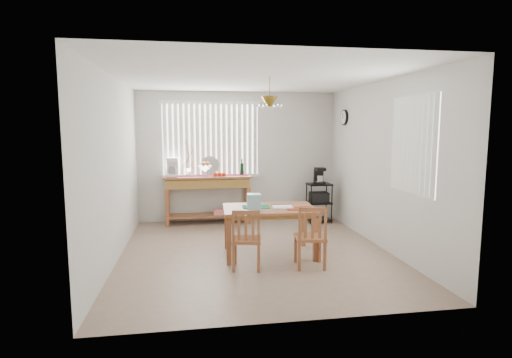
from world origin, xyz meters
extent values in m
cube|color=gray|center=(0.00, 0.00, -0.01)|extent=(4.00, 4.50, 0.01)
cube|color=silver|center=(0.00, 2.30, 1.30)|extent=(4.00, 0.10, 2.60)
cube|color=silver|center=(0.00, -2.30, 1.30)|extent=(4.00, 0.10, 2.60)
cube|color=silver|center=(-2.05, 0.00, 1.30)|extent=(0.10, 4.50, 2.60)
cube|color=silver|center=(2.05, 0.00, 1.30)|extent=(0.10, 4.50, 2.60)
cube|color=white|center=(0.00, 0.00, 2.65)|extent=(4.00, 4.50, 0.10)
cube|color=white|center=(-0.55, 2.25, 1.65)|extent=(1.90, 0.01, 1.40)
cube|color=white|center=(-1.45, 2.23, 1.65)|extent=(0.07, 0.03, 1.40)
cube|color=white|center=(-1.34, 2.23, 1.65)|extent=(0.07, 0.03, 1.40)
cube|color=white|center=(-1.24, 2.23, 1.65)|extent=(0.07, 0.03, 1.40)
cube|color=white|center=(-1.13, 2.23, 1.65)|extent=(0.07, 0.03, 1.40)
cube|color=white|center=(-1.03, 2.23, 1.65)|extent=(0.07, 0.03, 1.40)
cube|color=white|center=(-0.92, 2.23, 1.65)|extent=(0.07, 0.03, 1.40)
cube|color=white|center=(-0.81, 2.23, 1.65)|extent=(0.07, 0.03, 1.40)
cube|color=white|center=(-0.71, 2.23, 1.65)|extent=(0.07, 0.03, 1.40)
cube|color=white|center=(-0.60, 2.23, 1.65)|extent=(0.07, 0.03, 1.40)
cube|color=white|center=(-0.50, 2.23, 1.65)|extent=(0.07, 0.03, 1.40)
cube|color=white|center=(-0.39, 2.23, 1.65)|extent=(0.07, 0.03, 1.40)
cube|color=white|center=(-0.29, 2.23, 1.65)|extent=(0.07, 0.03, 1.40)
cube|color=white|center=(-0.18, 2.23, 1.65)|extent=(0.07, 0.03, 1.40)
cube|color=white|center=(-0.08, 2.23, 1.65)|extent=(0.07, 0.03, 1.40)
cube|color=white|center=(0.03, 2.23, 1.65)|extent=(0.07, 0.03, 1.40)
cube|color=white|center=(0.14, 2.23, 1.65)|extent=(0.07, 0.03, 1.40)
cube|color=white|center=(0.24, 2.23, 1.65)|extent=(0.07, 0.03, 1.40)
cube|color=white|center=(0.35, 2.23, 1.65)|extent=(0.07, 0.03, 1.40)
cube|color=white|center=(-0.55, 2.22, 0.92)|extent=(1.98, 0.06, 0.06)
cube|color=white|center=(-0.55, 2.22, 2.38)|extent=(1.98, 0.06, 0.06)
cube|color=white|center=(2.00, -0.90, 1.65)|extent=(0.01, 1.10, 1.30)
cube|color=white|center=(1.99, -1.40, 1.65)|extent=(0.03, 0.07, 1.30)
cube|color=white|center=(1.99, -1.29, 1.65)|extent=(0.03, 0.07, 1.30)
cube|color=white|center=(1.99, -1.18, 1.65)|extent=(0.03, 0.07, 1.30)
cube|color=white|center=(1.99, -1.07, 1.65)|extent=(0.03, 0.07, 1.30)
cube|color=white|center=(1.99, -0.96, 1.65)|extent=(0.03, 0.07, 1.30)
cube|color=white|center=(1.99, -0.85, 1.65)|extent=(0.03, 0.07, 1.30)
cube|color=white|center=(1.99, -0.74, 1.65)|extent=(0.03, 0.07, 1.30)
cube|color=white|center=(1.99, -0.63, 1.65)|extent=(0.03, 0.07, 1.30)
cube|color=white|center=(1.99, -0.52, 1.65)|extent=(0.03, 0.07, 1.30)
cube|color=white|center=(1.99, -0.41, 1.65)|extent=(0.03, 0.07, 1.30)
cylinder|color=black|center=(1.98, 1.55, 2.08)|extent=(0.04, 0.30, 0.30)
cylinder|color=white|center=(1.95, 1.55, 2.08)|extent=(0.01, 0.25, 0.25)
cylinder|color=olive|center=(0.18, -0.16, 2.43)|extent=(0.01, 0.01, 0.34)
cone|color=olive|center=(0.18, -0.16, 2.25)|extent=(0.24, 0.24, 0.14)
sphere|color=white|center=(0.34, -0.16, 2.19)|extent=(0.05, 0.05, 0.05)
sphere|color=white|center=(0.26, -0.02, 2.19)|extent=(0.05, 0.05, 0.05)
sphere|color=white|center=(0.10, -0.02, 2.19)|extent=(0.05, 0.05, 0.05)
sphere|color=white|center=(0.02, -0.16, 2.19)|extent=(0.05, 0.05, 0.05)
sphere|color=white|center=(0.10, -0.30, 2.19)|extent=(0.05, 0.05, 0.05)
sphere|color=white|center=(0.26, -0.30, 2.19)|extent=(0.05, 0.05, 0.05)
cube|color=#995933|center=(-0.63, 1.99, 0.92)|extent=(1.68, 0.47, 0.04)
cube|color=#A27635|center=(-0.63, 1.99, 0.81)|extent=(1.62, 0.43, 0.17)
cube|color=#995933|center=(-1.42, 1.81, 0.36)|extent=(0.06, 0.06, 0.72)
cube|color=#995933|center=(0.16, 1.81, 0.36)|extent=(0.06, 0.06, 0.72)
cube|color=#995933|center=(-1.42, 2.18, 0.36)|extent=(0.06, 0.06, 0.72)
cube|color=#995933|center=(0.16, 2.18, 0.36)|extent=(0.06, 0.06, 0.72)
cube|color=#995933|center=(-0.63, 1.99, 0.16)|extent=(1.55, 0.41, 0.03)
cube|color=red|center=(-0.37, 1.99, 0.23)|extent=(0.32, 0.23, 0.11)
cube|color=maroon|center=(-0.63, 1.99, 0.95)|extent=(1.60, 0.26, 0.01)
cube|color=white|center=(-1.31, 1.99, 0.97)|extent=(0.21, 0.25, 0.05)
cube|color=white|center=(-1.31, 2.08, 1.10)|extent=(0.21, 0.08, 0.32)
cube|color=white|center=(-1.31, 1.97, 1.28)|extent=(0.21, 0.23, 0.07)
cylinder|color=white|center=(-1.31, 1.96, 1.07)|extent=(0.14, 0.14, 0.14)
cylinder|color=white|center=(-0.69, 1.97, 1.00)|extent=(0.05, 0.05, 0.11)
cone|color=white|center=(-0.69, 1.97, 1.10)|extent=(0.27, 0.27, 0.09)
sphere|color=red|center=(-0.63, 1.97, 1.19)|extent=(0.08, 0.08, 0.08)
sphere|color=red|center=(-0.71, 2.02, 1.19)|extent=(0.08, 0.08, 0.08)
sphere|color=red|center=(-0.71, 1.93, 1.19)|extent=(0.08, 0.08, 0.08)
sphere|color=red|center=(-0.49, 1.91, 0.99)|extent=(0.08, 0.08, 0.08)
sphere|color=red|center=(-0.40, 1.91, 0.99)|extent=(0.08, 0.08, 0.08)
sphere|color=red|center=(-0.32, 1.91, 0.99)|extent=(0.08, 0.08, 0.08)
cylinder|color=silver|center=(-0.58, 2.19, 1.13)|extent=(0.38, 0.09, 0.37)
cylinder|color=white|center=(-1.00, 2.05, 1.02)|extent=(0.08, 0.08, 0.15)
cylinder|color=#4C3823|center=(-1.00, 2.05, 1.33)|extent=(0.09, 0.04, 0.47)
cylinder|color=#4C3823|center=(-1.00, 2.05, 1.36)|extent=(0.14, 0.06, 0.51)
cylinder|color=#4C3823|center=(-1.00, 2.05, 1.30)|extent=(0.18, 0.08, 0.38)
cylinder|color=#4C3823|center=(-1.00, 2.05, 1.38)|extent=(0.06, 0.03, 0.58)
cylinder|color=#4C3823|center=(-1.00, 2.05, 1.29)|extent=(0.23, 0.10, 0.32)
cylinder|color=black|center=(0.05, 2.05, 1.07)|extent=(0.08, 0.08, 0.24)
cylinder|color=black|center=(0.05, 2.05, 1.23)|extent=(0.03, 0.03, 0.08)
cylinder|color=black|center=(1.36, 1.59, 0.39)|extent=(0.02, 0.02, 0.78)
cylinder|color=black|center=(1.78, 1.59, 0.39)|extent=(0.02, 0.02, 0.78)
cylinder|color=black|center=(1.36, 1.92, 0.39)|extent=(0.02, 0.02, 0.78)
cylinder|color=black|center=(1.78, 1.92, 0.39)|extent=(0.02, 0.02, 0.78)
cube|color=black|center=(1.57, 1.75, 0.77)|extent=(0.46, 0.37, 0.03)
cube|color=black|center=(1.57, 1.75, 0.39)|extent=(0.46, 0.37, 0.02)
cube|color=black|center=(1.57, 1.75, 0.06)|extent=(0.46, 0.37, 0.02)
cube|color=black|center=(1.57, 1.75, 0.50)|extent=(0.35, 0.28, 0.20)
cube|color=black|center=(1.57, 1.73, 0.80)|extent=(0.18, 0.22, 0.05)
cube|color=black|center=(1.57, 1.81, 0.92)|extent=(0.18, 0.07, 0.28)
cube|color=black|center=(1.57, 1.73, 1.07)|extent=(0.18, 0.20, 0.06)
cylinder|color=silver|center=(1.57, 1.72, 0.89)|extent=(0.12, 0.12, 0.12)
cube|color=#995933|center=(0.18, -0.16, 0.70)|extent=(1.37, 0.92, 0.04)
cube|color=#A27635|center=(0.18, -0.16, 0.65)|extent=(1.27, 0.82, 0.06)
cube|color=#995933|center=(-0.44, -0.50, 0.31)|extent=(0.07, 0.07, 0.62)
cube|color=#995933|center=(0.78, -0.56, 0.31)|extent=(0.07, 0.07, 0.62)
cube|color=#995933|center=(-0.41, 0.24, 0.31)|extent=(0.07, 0.07, 0.62)
cube|color=#995933|center=(0.81, 0.19, 0.31)|extent=(0.07, 0.07, 0.62)
cube|color=#12674B|center=(-0.01, -0.10, 0.72)|extent=(0.41, 0.30, 0.01)
cube|color=maroon|center=(0.60, -0.32, 0.72)|extent=(0.41, 0.30, 0.01)
cube|color=white|center=(0.37, -0.22, 0.73)|extent=(0.30, 0.24, 0.02)
cube|color=black|center=(0.38, -0.09, 0.73)|extent=(0.29, 0.04, 0.03)
cube|color=#86B9C3|center=(-0.06, -0.29, 0.83)|extent=(0.20, 0.20, 0.23)
cube|color=#995933|center=(-0.22, -0.68, 0.39)|extent=(0.44, 0.44, 0.04)
cube|color=#995933|center=(-0.03, -0.55, 0.19)|extent=(0.04, 0.04, 0.37)
cube|color=#995933|center=(-0.36, -0.49, 0.19)|extent=(0.04, 0.04, 0.37)
cube|color=#995933|center=(-0.09, -0.87, 0.19)|extent=(0.04, 0.04, 0.37)
cube|color=#995933|center=(-0.41, -0.81, 0.19)|extent=(0.04, 0.04, 0.37)
cube|color=#995933|center=(-0.09, -0.88, 0.62)|extent=(0.04, 0.04, 0.42)
cube|color=#995933|center=(-0.41, -0.82, 0.62)|extent=(0.04, 0.04, 0.42)
cube|color=#995933|center=(-0.25, -0.85, 0.80)|extent=(0.34, 0.09, 0.05)
cube|color=#995933|center=(-0.16, -0.87, 0.60)|extent=(0.04, 0.02, 0.33)
cube|color=#995933|center=(-0.25, -0.85, 0.60)|extent=(0.04, 0.02, 0.33)
cube|color=#995933|center=(-0.34, -0.83, 0.60)|extent=(0.04, 0.02, 0.33)
cube|color=#995933|center=(0.63, -0.76, 0.40)|extent=(0.44, 0.44, 0.04)
cube|color=#995933|center=(0.82, -0.61, 0.19)|extent=(0.04, 0.04, 0.39)
cube|color=#995933|center=(0.48, -0.57, 0.19)|extent=(0.04, 0.04, 0.39)
cube|color=#995933|center=(0.78, -0.94, 0.19)|extent=(0.04, 0.04, 0.39)
cube|color=#995933|center=(0.45, -0.91, 0.19)|extent=(0.04, 0.04, 0.39)
cube|color=#995933|center=(0.78, -0.95, 0.64)|extent=(0.04, 0.04, 0.43)
cube|color=#995933|center=(0.44, -0.92, 0.64)|extent=(0.04, 0.04, 0.43)
cube|color=#995933|center=(0.61, -0.93, 0.83)|extent=(0.36, 0.07, 0.06)
cube|color=#995933|center=(0.71, -0.95, 0.62)|extent=(0.04, 0.02, 0.35)
cube|color=#995933|center=(0.61, -0.93, 0.62)|extent=(0.04, 0.02, 0.35)
cube|color=#995933|center=(0.52, -0.92, 0.62)|extent=(0.04, 0.02, 0.35)
camera|label=1|loc=(-0.91, -5.83, 1.87)|focal=28.00mm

